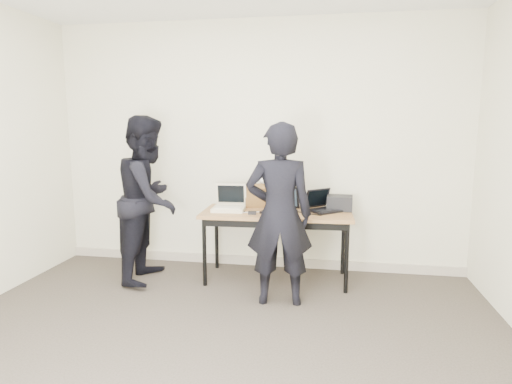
% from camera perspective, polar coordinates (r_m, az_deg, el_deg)
% --- Properties ---
extents(room, '(4.60, 4.60, 2.80)m').
position_cam_1_polar(room, '(2.52, -8.38, 3.27)').
color(room, '#403931').
rests_on(room, ground).
extents(desk, '(1.52, 0.70, 0.72)m').
position_cam_1_polar(desk, '(4.34, 2.75, -3.39)').
color(desk, olive).
rests_on(desk, ground).
extents(laptop_beige, '(0.34, 0.33, 0.26)m').
position_cam_1_polar(laptop_beige, '(4.40, -3.59, -1.74)').
color(laptop_beige, beige).
rests_on(laptop_beige, desk).
extents(laptop_center, '(0.38, 0.37, 0.25)m').
position_cam_1_polar(laptop_center, '(4.32, 3.31, -1.89)').
color(laptop_center, black).
rests_on(laptop_center, desk).
extents(laptop_right, '(0.41, 0.41, 0.22)m').
position_cam_1_polar(laptop_right, '(4.39, 8.87, -1.88)').
color(laptop_right, black).
rests_on(laptop_right, desk).
extents(leather_satchel, '(0.38, 0.23, 0.25)m').
position_cam_1_polar(leather_satchel, '(4.55, 0.87, -0.40)').
color(leather_satchel, brown).
rests_on(leather_satchel, desk).
extents(tissue, '(0.13, 0.10, 0.08)m').
position_cam_1_polar(tissue, '(4.52, 1.25, 1.55)').
color(tissue, white).
rests_on(tissue, leather_satchel).
extents(equipment_box, '(0.27, 0.23, 0.15)m').
position_cam_1_polar(equipment_box, '(4.47, 11.10, -1.44)').
color(equipment_box, black).
rests_on(equipment_box, desk).
extents(power_brick, '(0.08, 0.06, 0.03)m').
position_cam_1_polar(power_brick, '(4.19, -0.51, -2.79)').
color(power_brick, black).
rests_on(power_brick, desk).
extents(cables, '(1.15, 0.41, 0.01)m').
position_cam_1_polar(cables, '(4.32, 3.34, -2.61)').
color(cables, black).
rests_on(cables, desk).
extents(person_typist, '(0.63, 0.46, 1.62)m').
position_cam_1_polar(person_typist, '(3.76, 3.10, -3.05)').
color(person_typist, black).
rests_on(person_typist, ground).
extents(person_observer, '(0.67, 0.84, 1.68)m').
position_cam_1_polar(person_observer, '(4.49, -14.09, -0.89)').
color(person_observer, black).
rests_on(person_observer, ground).
extents(baseboard, '(4.50, 0.03, 0.10)m').
position_cam_1_polar(baseboard, '(4.94, 0.08, -9.16)').
color(baseboard, '#B0A391').
rests_on(baseboard, ground).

